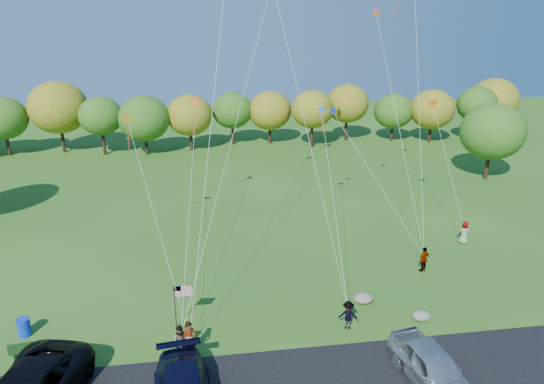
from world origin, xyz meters
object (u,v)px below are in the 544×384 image
Objects in this scene: flyer_a at (190,340)px; flyer_c at (348,315)px; park_bench at (31,350)px; flyer_d at (424,259)px; trash_barrel at (24,327)px; minivan_silver at (433,368)px; flyer_e at (464,233)px; flyer_b at (181,341)px.

flyer_a is 1.21× the size of flyer_c.
flyer_a is 1.02× the size of park_bench.
flyer_d is 1.75× the size of trash_barrel.
flyer_e is (8.49, 12.90, -0.09)m from minivan_silver.
flyer_d is at bearing 26.25° from flyer_b.
flyer_d is 5.59m from flyer_e.
flyer_d is at bearing 8.46° from trash_barrel.
flyer_b is 21.33m from flyer_e.
flyer_e is (18.75, 9.50, -0.12)m from flyer_a.
flyer_d is at bearing 71.03° from flyer_e.
flyer_c is at bearing -5.96° from park_bench.
flyer_d and flyer_e have the same top height.
flyer_d is (14.27, 6.17, -0.12)m from flyer_a.
flyer_b is at bearing 145.88° from flyer_a.
minivan_silver is at bearing -18.66° from trash_barrel.
minivan_silver reaches higher than flyer_c.
flyer_e is at bearing -171.12° from flyer_d.
minivan_silver is at bearing -14.43° from flyer_b.
flyer_b is 0.89× the size of park_bench.
trash_barrel is (-22.47, -3.34, -0.35)m from flyer_d.
flyer_c is 0.85× the size of park_bench.
flyer_c is at bearing -6.17° from trash_barrel.
flyer_e is at bearing -128.57° from flyer_c.
flyer_b is at bearing 60.55° from flyer_e.
minivan_silver is 5.32× the size of trash_barrel.
minivan_silver reaches higher than flyer_b.
flyer_d is at bearing 7.00° from park_bench.
flyer_c is (-2.39, 4.50, -0.13)m from minivan_silver.
flyer_b reaches higher than park_bench.
flyer_c is 13.74m from flyer_e.
minivan_silver reaches higher than trash_barrel.
flyer_d is 0.89× the size of park_bench.
minivan_silver is at bearing 39.66° from flyer_d.
trash_barrel is at bearing -19.21° from flyer_d.
trash_barrel is at bearing 108.15° from park_bench.
flyer_c is 15.16m from park_bench.
flyer_e is 1.75× the size of trash_barrel.
flyer_c is 0.95× the size of flyer_e.
park_bench is at bearing 14.66° from flyer_c.
minivan_silver is at bearing 131.68° from flyer_c.
flyer_e reaches higher than park_bench.
flyer_c is 16.18m from trash_barrel.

